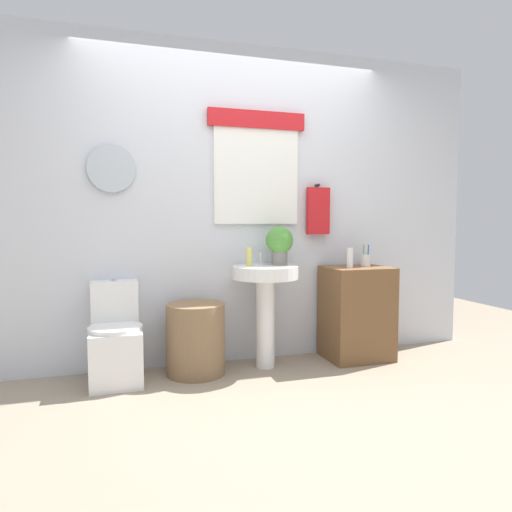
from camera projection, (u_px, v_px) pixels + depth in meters
name	position (u px, v px, depth m)	size (l,w,h in m)	color
ground_plane	(282.00, 411.00, 2.85)	(8.00, 8.00, 0.00)	gray
back_wall	(235.00, 204.00, 3.85)	(4.40, 0.18, 2.60)	silver
toilet	(116.00, 342.00, 3.38)	(0.38, 0.51, 0.74)	white
laundry_hamper	(196.00, 339.00, 3.52)	(0.44, 0.44, 0.54)	#846647
pedestal_sink	(265.00, 291.00, 3.67)	(0.52, 0.52, 0.81)	white
faucet	(261.00, 259.00, 3.76)	(0.03, 0.03, 0.10)	silver
wooden_cabinet	(357.00, 313.00, 3.92)	(0.53, 0.44, 0.78)	brown
soap_bottle	(249.00, 257.00, 3.66)	(0.05, 0.05, 0.15)	#DBD166
potted_plant	(280.00, 243.00, 3.74)	(0.22, 0.22, 0.31)	slate
lotion_bottle	(350.00, 258.00, 3.82)	(0.05, 0.05, 0.16)	white
toothbrush_cup	(366.00, 260.00, 3.94)	(0.08, 0.08, 0.18)	silver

